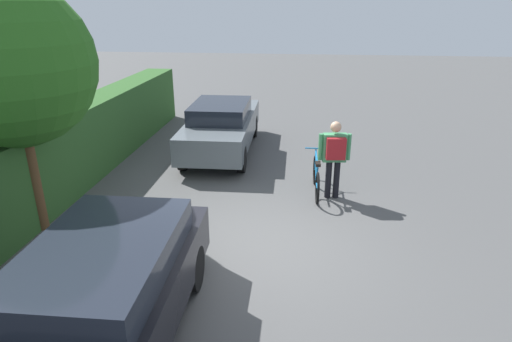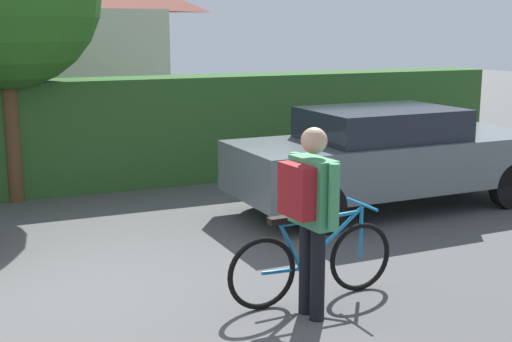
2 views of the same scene
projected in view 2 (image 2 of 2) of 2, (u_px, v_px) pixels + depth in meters
name	position (u px, v px, depth m)	size (l,w,h in m)	color
ground_plane	(39.00, 299.00, 6.55)	(60.00, 60.00, 0.00)	#4A4A4A
hedge_row	(0.00, 140.00, 10.40)	(17.55, 0.90, 1.74)	#2C5625
parked_car_far	(388.00, 155.00, 9.73)	(4.60, 1.77, 1.43)	slate
bicycle	(313.00, 261.00, 6.46)	(1.74, 0.50, 0.88)	black
person_rider	(310.00, 204.00, 5.93)	(0.39, 0.68, 1.70)	black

